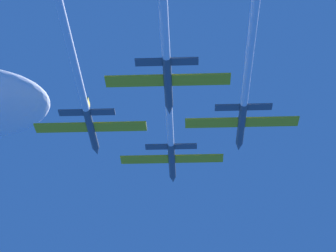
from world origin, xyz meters
The scene contains 3 objects.
jet_lead centered at (0.29, -14.50, 0.04)m, with size 16.84×50.72×2.79m.
jet_left_wing centered at (-11.61, -29.58, -0.36)m, with size 16.84×61.16×2.79m.
jet_right_wing centered at (11.01, -31.22, -0.23)m, with size 16.84×64.09×2.79m.
Camera 1 is at (2.65, -85.69, -50.87)m, focal length 64.30 mm.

